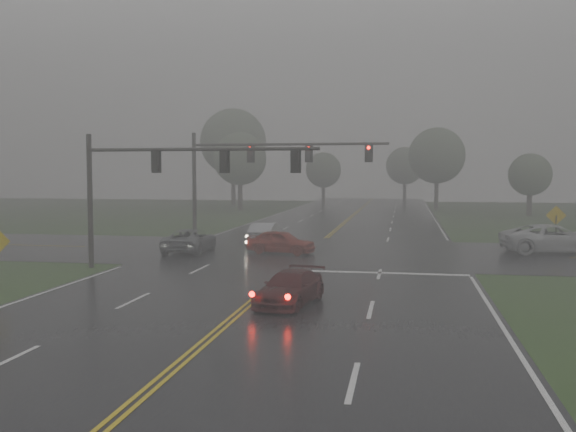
% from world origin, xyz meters
% --- Properties ---
extents(ground, '(180.00, 180.00, 0.00)m').
position_xyz_m(ground, '(0.00, 0.00, 0.00)').
color(ground, '#2A451D').
rests_on(ground, ground).
extents(main_road, '(18.00, 160.00, 0.02)m').
position_xyz_m(main_road, '(0.00, 20.00, 0.00)').
color(main_road, black).
rests_on(main_road, ground).
extents(cross_street, '(120.00, 14.00, 0.02)m').
position_xyz_m(cross_street, '(0.00, 22.00, 0.00)').
color(cross_street, black).
rests_on(cross_street, ground).
extents(stop_bar, '(8.50, 0.50, 0.01)m').
position_xyz_m(stop_bar, '(4.50, 14.40, 0.00)').
color(stop_bar, silver).
rests_on(stop_bar, ground).
extents(sedan_maroon, '(2.44, 4.45, 1.22)m').
position_xyz_m(sedan_maroon, '(1.50, 6.40, 0.00)').
color(sedan_maroon, '#3F0B0D').
rests_on(sedan_maroon, ground).
extents(sedan_red, '(4.40, 2.47, 1.41)m').
position_xyz_m(sedan_red, '(-1.62, 20.83, 0.00)').
color(sedan_red, '#9A190E').
rests_on(sedan_red, ground).
extents(sedan_silver, '(1.58, 4.44, 1.46)m').
position_xyz_m(sedan_silver, '(-3.62, 25.69, 0.00)').
color(sedan_silver, '#B3B6BB').
rests_on(sedan_silver, ground).
extents(car_grey, '(2.52, 5.17, 1.42)m').
position_xyz_m(car_grey, '(-7.26, 20.53, 0.00)').
color(car_grey, '#595C61').
rests_on(car_grey, ground).
extents(pickup_white, '(6.58, 3.80, 1.73)m').
position_xyz_m(pickup_white, '(14.60, 24.06, 0.00)').
color(pickup_white, silver).
rests_on(pickup_white, ground).
extents(signal_gantry_near, '(11.98, 0.30, 6.84)m').
position_xyz_m(signal_gantry_near, '(-6.54, 13.66, 4.80)').
color(signal_gantry_near, black).
rests_on(signal_gantry_near, ground).
extents(signal_gantry_far, '(14.88, 0.40, 7.88)m').
position_xyz_m(signal_gantry_far, '(-5.56, 30.24, 5.57)').
color(signal_gantry_far, black).
rests_on(signal_gantry_far, ground).
extents(sign_diamond_east, '(1.19, 0.14, 2.85)m').
position_xyz_m(sign_diamond_east, '(14.81, 24.71, 1.92)').
color(sign_diamond_east, black).
rests_on(sign_diamond_east, ground).
extents(tree_nw_a, '(6.76, 6.76, 9.93)m').
position_xyz_m(tree_nw_a, '(-15.04, 62.74, 6.53)').
color(tree_nw_a, '#2F261E').
rests_on(tree_nw_a, ground).
extents(tree_ne_a, '(7.20, 7.20, 10.58)m').
position_xyz_m(tree_ne_a, '(9.68, 67.73, 6.96)').
color(tree_ne_a, '#2F261E').
rests_on(tree_ne_a, ground).
extents(tree_n_mid, '(5.31, 5.31, 7.80)m').
position_xyz_m(tree_n_mid, '(-6.34, 78.83, 5.13)').
color(tree_n_mid, '#2F261E').
rests_on(tree_n_mid, ground).
extents(tree_e_near, '(4.74, 4.74, 6.95)m').
position_xyz_m(tree_e_near, '(19.42, 58.52, 4.56)').
color(tree_e_near, '#2F261E').
rests_on(tree_e_near, ground).
extents(tree_nw_b, '(9.49, 9.49, 13.94)m').
position_xyz_m(tree_nw_b, '(-18.63, 72.71, 9.18)').
color(tree_nw_b, '#2F261E').
rests_on(tree_nw_b, ground).
extents(tree_n_far, '(6.05, 6.05, 8.89)m').
position_xyz_m(tree_n_far, '(5.67, 88.66, 5.84)').
color(tree_n_far, '#2F261E').
rests_on(tree_n_far, ground).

